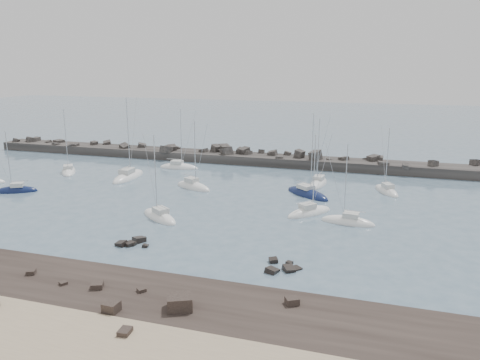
{
  "coord_description": "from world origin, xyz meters",
  "views": [
    {
      "loc": [
        22.92,
        -54.4,
        20.41
      ],
      "look_at": [
        2.13,
        12.0,
        2.95
      ],
      "focal_mm": 35.0,
      "sensor_mm": 36.0,
      "label": 1
    }
  ],
  "objects_px": {
    "sailboat_1": "(69,172)",
    "sailboat_2": "(16,191)",
    "sailboat_8": "(307,194)",
    "sailboat_9": "(348,222)",
    "sailboat_10": "(386,191)",
    "sailboat_7": "(309,213)",
    "sailboat_5": "(160,217)",
    "sailboat_3": "(128,177)",
    "sailboat_4": "(179,168)",
    "sailboat_13": "(193,187)",
    "sailboat_6": "(318,184)"
  },
  "relations": [
    {
      "from": "sailboat_7",
      "to": "sailboat_13",
      "type": "bearing_deg",
      "value": 158.97
    },
    {
      "from": "sailboat_2",
      "to": "sailboat_9",
      "type": "height_order",
      "value": "sailboat_9"
    },
    {
      "from": "sailboat_7",
      "to": "sailboat_10",
      "type": "bearing_deg",
      "value": 55.79
    },
    {
      "from": "sailboat_7",
      "to": "sailboat_10",
      "type": "relative_size",
      "value": 1.06
    },
    {
      "from": "sailboat_7",
      "to": "sailboat_13",
      "type": "relative_size",
      "value": 0.98
    },
    {
      "from": "sailboat_2",
      "to": "sailboat_9",
      "type": "relative_size",
      "value": 0.96
    },
    {
      "from": "sailboat_6",
      "to": "sailboat_13",
      "type": "height_order",
      "value": "sailboat_6"
    },
    {
      "from": "sailboat_5",
      "to": "sailboat_9",
      "type": "height_order",
      "value": "sailboat_5"
    },
    {
      "from": "sailboat_3",
      "to": "sailboat_7",
      "type": "distance_m",
      "value": 36.58
    },
    {
      "from": "sailboat_9",
      "to": "sailboat_1",
      "type": "bearing_deg",
      "value": 165.43
    },
    {
      "from": "sailboat_10",
      "to": "sailboat_1",
      "type": "bearing_deg",
      "value": -176.7
    },
    {
      "from": "sailboat_1",
      "to": "sailboat_2",
      "type": "xyz_separation_m",
      "value": [
        0.82,
        -14.52,
        0.01
      ]
    },
    {
      "from": "sailboat_3",
      "to": "sailboat_8",
      "type": "height_order",
      "value": "sailboat_3"
    },
    {
      "from": "sailboat_2",
      "to": "sailboat_3",
      "type": "distance_m",
      "value": 18.72
    },
    {
      "from": "sailboat_3",
      "to": "sailboat_4",
      "type": "relative_size",
      "value": 1.23
    },
    {
      "from": "sailboat_2",
      "to": "sailboat_13",
      "type": "height_order",
      "value": "sailboat_13"
    },
    {
      "from": "sailboat_1",
      "to": "sailboat_7",
      "type": "distance_m",
      "value": 49.64
    },
    {
      "from": "sailboat_1",
      "to": "sailboat_10",
      "type": "xyz_separation_m",
      "value": [
        58.44,
        3.37,
        0.01
      ]
    },
    {
      "from": "sailboat_5",
      "to": "sailboat_13",
      "type": "height_order",
      "value": "sailboat_13"
    },
    {
      "from": "sailboat_5",
      "to": "sailboat_10",
      "type": "distance_m",
      "value": 37.12
    },
    {
      "from": "sailboat_4",
      "to": "sailboat_8",
      "type": "xyz_separation_m",
      "value": [
        27.66,
        -11.7,
        -0.0
      ]
    },
    {
      "from": "sailboat_1",
      "to": "sailboat_2",
      "type": "height_order",
      "value": "sailboat_1"
    },
    {
      "from": "sailboat_8",
      "to": "sailboat_13",
      "type": "xyz_separation_m",
      "value": [
        -19.02,
        -1.42,
        0.02
      ]
    },
    {
      "from": "sailboat_4",
      "to": "sailboat_7",
      "type": "height_order",
      "value": "sailboat_4"
    },
    {
      "from": "sailboat_4",
      "to": "sailboat_6",
      "type": "relative_size",
      "value": 1.02
    },
    {
      "from": "sailboat_3",
      "to": "sailboat_13",
      "type": "xyz_separation_m",
      "value": [
        14.05,
        -2.96,
        0.0
      ]
    },
    {
      "from": "sailboat_2",
      "to": "sailboat_10",
      "type": "xyz_separation_m",
      "value": [
        57.62,
        17.89,
        -0.0
      ]
    },
    {
      "from": "sailboat_8",
      "to": "sailboat_13",
      "type": "distance_m",
      "value": 19.07
    },
    {
      "from": "sailboat_4",
      "to": "sailboat_13",
      "type": "distance_m",
      "value": 15.71
    },
    {
      "from": "sailboat_5",
      "to": "sailboat_1",
      "type": "bearing_deg",
      "value": 146.23
    },
    {
      "from": "sailboat_2",
      "to": "sailboat_4",
      "type": "relative_size",
      "value": 0.85
    },
    {
      "from": "sailboat_9",
      "to": "sailboat_3",
      "type": "bearing_deg",
      "value": 161.72
    },
    {
      "from": "sailboat_9",
      "to": "sailboat_10",
      "type": "relative_size",
      "value": 1.0
    },
    {
      "from": "sailboat_3",
      "to": "sailboat_4",
      "type": "height_order",
      "value": "sailboat_3"
    },
    {
      "from": "sailboat_2",
      "to": "sailboat_13",
      "type": "distance_m",
      "value": 28.76
    },
    {
      "from": "sailboat_9",
      "to": "sailboat_13",
      "type": "xyz_separation_m",
      "value": [
        -26.33,
        10.38,
        0.02
      ]
    },
    {
      "from": "sailboat_5",
      "to": "sailboat_7",
      "type": "relative_size",
      "value": 1.02
    },
    {
      "from": "sailboat_6",
      "to": "sailboat_13",
      "type": "relative_size",
      "value": 1.01
    },
    {
      "from": "sailboat_5",
      "to": "sailboat_6",
      "type": "relative_size",
      "value": 0.98
    },
    {
      "from": "sailboat_8",
      "to": "sailboat_9",
      "type": "relative_size",
      "value": 1.24
    },
    {
      "from": "sailboat_5",
      "to": "sailboat_8",
      "type": "relative_size",
      "value": 0.87
    },
    {
      "from": "sailboat_1",
      "to": "sailboat_4",
      "type": "xyz_separation_m",
      "value": [
        18.78,
        9.53,
        0.01
      ]
    },
    {
      "from": "sailboat_13",
      "to": "sailboat_5",
      "type": "bearing_deg",
      "value": -83.43
    },
    {
      "from": "sailboat_7",
      "to": "sailboat_8",
      "type": "distance_m",
      "value": 9.61
    },
    {
      "from": "sailboat_4",
      "to": "sailboat_5",
      "type": "height_order",
      "value": "sailboat_4"
    },
    {
      "from": "sailboat_2",
      "to": "sailboat_10",
      "type": "distance_m",
      "value": 60.34
    },
    {
      "from": "sailboat_3",
      "to": "sailboat_9",
      "type": "xyz_separation_m",
      "value": [
        40.39,
        -13.34,
        -0.01
      ]
    },
    {
      "from": "sailboat_10",
      "to": "sailboat_7",
      "type": "bearing_deg",
      "value": -124.21
    },
    {
      "from": "sailboat_6",
      "to": "sailboat_7",
      "type": "relative_size",
      "value": 1.04
    },
    {
      "from": "sailboat_4",
      "to": "sailboat_5",
      "type": "distance_m",
      "value": 30.93
    }
  ]
}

